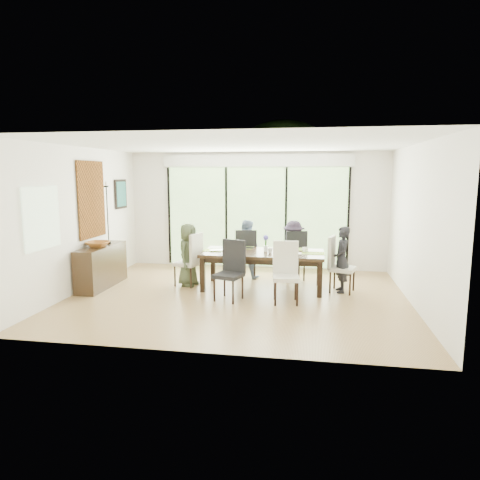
% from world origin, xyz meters
% --- Properties ---
extents(floor, '(6.00, 5.00, 0.01)m').
position_xyz_m(floor, '(0.00, 0.00, -0.01)').
color(floor, brown).
rests_on(floor, ground).
extents(ceiling, '(6.00, 5.00, 0.01)m').
position_xyz_m(ceiling, '(0.00, 0.00, 2.71)').
color(ceiling, white).
rests_on(ceiling, wall_back).
extents(wall_back, '(6.00, 0.02, 2.70)m').
position_xyz_m(wall_back, '(0.00, 2.51, 1.35)').
color(wall_back, white).
rests_on(wall_back, floor).
extents(wall_front, '(6.00, 0.02, 2.70)m').
position_xyz_m(wall_front, '(0.00, -2.51, 1.35)').
color(wall_front, white).
rests_on(wall_front, floor).
extents(wall_left, '(0.02, 5.00, 2.70)m').
position_xyz_m(wall_left, '(-3.01, 0.00, 1.35)').
color(wall_left, silver).
rests_on(wall_left, floor).
extents(wall_right, '(0.02, 5.00, 2.70)m').
position_xyz_m(wall_right, '(3.01, 0.00, 1.35)').
color(wall_right, silver).
rests_on(wall_right, floor).
extents(glass_doors, '(4.20, 0.02, 2.30)m').
position_xyz_m(glass_doors, '(0.00, 2.47, 1.20)').
color(glass_doors, '#598C3F').
rests_on(glass_doors, wall_back).
extents(blinds_header, '(4.40, 0.06, 0.28)m').
position_xyz_m(blinds_header, '(0.00, 2.46, 2.50)').
color(blinds_header, white).
rests_on(blinds_header, wall_back).
extents(mullion_a, '(0.05, 0.04, 2.30)m').
position_xyz_m(mullion_a, '(-2.10, 2.46, 1.20)').
color(mullion_a, black).
rests_on(mullion_a, wall_back).
extents(mullion_b, '(0.05, 0.04, 2.30)m').
position_xyz_m(mullion_b, '(-0.70, 2.46, 1.20)').
color(mullion_b, black).
rests_on(mullion_b, wall_back).
extents(mullion_c, '(0.05, 0.04, 2.30)m').
position_xyz_m(mullion_c, '(0.70, 2.46, 1.20)').
color(mullion_c, black).
rests_on(mullion_c, wall_back).
extents(mullion_d, '(0.05, 0.04, 2.30)m').
position_xyz_m(mullion_d, '(2.10, 2.46, 1.20)').
color(mullion_d, black).
rests_on(mullion_d, wall_back).
extents(side_window, '(0.02, 0.90, 1.00)m').
position_xyz_m(side_window, '(-2.97, -1.20, 1.50)').
color(side_window, '#8CAD7F').
rests_on(side_window, wall_left).
extents(deck, '(6.00, 1.80, 0.10)m').
position_xyz_m(deck, '(0.00, 3.40, -0.05)').
color(deck, brown).
rests_on(deck, ground).
extents(rail_top, '(6.00, 0.08, 0.06)m').
position_xyz_m(rail_top, '(0.00, 4.20, 0.55)').
color(rail_top, brown).
rests_on(rail_top, deck).
extents(foliage_left, '(3.20, 3.20, 3.20)m').
position_xyz_m(foliage_left, '(-1.80, 5.20, 1.44)').
color(foliage_left, '#14380F').
rests_on(foliage_left, ground).
extents(foliage_mid, '(4.00, 4.00, 4.00)m').
position_xyz_m(foliage_mid, '(0.40, 5.80, 1.80)').
color(foliage_mid, '#14380F').
rests_on(foliage_mid, ground).
extents(foliage_right, '(2.80, 2.80, 2.80)m').
position_xyz_m(foliage_right, '(2.20, 5.00, 1.26)').
color(foliage_right, '#14380F').
rests_on(foliage_right, ground).
extents(foliage_far, '(3.60, 3.60, 3.60)m').
position_xyz_m(foliage_far, '(-0.60, 6.50, 1.62)').
color(foliage_far, '#14380F').
rests_on(foliage_far, ground).
extents(table_top, '(2.31, 1.06, 0.06)m').
position_xyz_m(table_top, '(0.38, 0.64, 0.69)').
color(table_top, black).
rests_on(table_top, floor).
extents(table_apron, '(2.12, 0.87, 0.10)m').
position_xyz_m(table_apron, '(0.38, 0.64, 0.61)').
color(table_apron, black).
rests_on(table_apron, floor).
extents(table_leg_fl, '(0.09, 0.09, 0.66)m').
position_xyz_m(table_leg_fl, '(-0.70, 0.21, 0.33)').
color(table_leg_fl, black).
rests_on(table_leg_fl, floor).
extents(table_leg_fr, '(0.09, 0.09, 0.66)m').
position_xyz_m(table_leg_fr, '(1.46, 0.21, 0.33)').
color(table_leg_fr, black).
rests_on(table_leg_fr, floor).
extents(table_leg_bl, '(0.09, 0.09, 0.66)m').
position_xyz_m(table_leg_bl, '(-0.70, 1.07, 0.33)').
color(table_leg_bl, black).
rests_on(table_leg_bl, floor).
extents(table_leg_br, '(0.09, 0.09, 0.66)m').
position_xyz_m(table_leg_br, '(1.46, 1.07, 0.33)').
color(table_leg_br, black).
rests_on(table_leg_br, floor).
extents(chair_left_end, '(0.54, 0.54, 1.06)m').
position_xyz_m(chair_left_end, '(-1.12, 0.64, 0.53)').
color(chair_left_end, beige).
rests_on(chair_left_end, floor).
extents(chair_right_end, '(0.54, 0.54, 1.06)m').
position_xyz_m(chair_right_end, '(1.88, 0.64, 0.53)').
color(chair_right_end, beige).
rests_on(chair_right_end, floor).
extents(chair_far_left, '(0.49, 0.49, 1.06)m').
position_xyz_m(chair_far_left, '(-0.07, 1.49, 0.53)').
color(chair_far_left, black).
rests_on(chair_far_left, floor).
extents(chair_far_right, '(0.56, 0.56, 1.06)m').
position_xyz_m(chair_far_right, '(0.93, 1.49, 0.53)').
color(chair_far_right, black).
rests_on(chair_far_right, floor).
extents(chair_near_left, '(0.55, 0.55, 1.06)m').
position_xyz_m(chair_near_left, '(-0.12, -0.23, 0.53)').
color(chair_near_left, black).
rests_on(chair_near_left, floor).
extents(chair_near_right, '(0.49, 0.49, 1.06)m').
position_xyz_m(chair_near_right, '(0.88, -0.23, 0.53)').
color(chair_near_right, silver).
rests_on(chair_near_right, floor).
extents(person_left_end, '(0.46, 0.63, 1.24)m').
position_xyz_m(person_left_end, '(-1.10, 0.64, 0.62)').
color(person_left_end, '#3E4931').
rests_on(person_left_end, floor).
extents(person_right_end, '(0.43, 0.62, 1.24)m').
position_xyz_m(person_right_end, '(1.86, 0.64, 0.62)').
color(person_right_end, black).
rests_on(person_right_end, floor).
extents(person_far_left, '(0.64, 0.48, 1.24)m').
position_xyz_m(person_far_left, '(-0.07, 1.47, 0.62)').
color(person_far_left, '#778CAC').
rests_on(person_far_left, floor).
extents(person_far_right, '(0.64, 0.48, 1.24)m').
position_xyz_m(person_far_right, '(0.93, 1.47, 0.62)').
color(person_far_right, '#241C2A').
rests_on(person_far_right, floor).
extents(placemat_left, '(0.42, 0.31, 0.01)m').
position_xyz_m(placemat_left, '(-0.57, 0.64, 0.72)').
color(placemat_left, '#97BD43').
rests_on(placemat_left, table_top).
extents(placemat_right, '(0.42, 0.31, 0.01)m').
position_xyz_m(placemat_right, '(1.33, 0.64, 0.72)').
color(placemat_right, olive).
rests_on(placemat_right, table_top).
extents(placemat_far_l, '(0.42, 0.31, 0.01)m').
position_xyz_m(placemat_far_l, '(-0.07, 1.04, 0.72)').
color(placemat_far_l, '#82AD3E').
rests_on(placemat_far_l, table_top).
extents(placemat_far_r, '(0.42, 0.31, 0.01)m').
position_xyz_m(placemat_far_r, '(0.93, 1.04, 0.72)').
color(placemat_far_r, '#86B440').
rests_on(placemat_far_r, table_top).
extents(placemat_paper, '(0.42, 0.31, 0.01)m').
position_xyz_m(placemat_paper, '(-0.17, 0.34, 0.72)').
color(placemat_paper, white).
rests_on(placemat_paper, table_top).
extents(tablet_far_l, '(0.25, 0.17, 0.01)m').
position_xyz_m(tablet_far_l, '(0.03, 0.99, 0.73)').
color(tablet_far_l, black).
rests_on(tablet_far_l, table_top).
extents(tablet_far_r, '(0.23, 0.16, 0.01)m').
position_xyz_m(tablet_far_r, '(0.88, 0.99, 0.73)').
color(tablet_far_r, black).
rests_on(tablet_far_r, table_top).
extents(papers, '(0.29, 0.21, 0.00)m').
position_xyz_m(papers, '(1.08, 0.59, 0.72)').
color(papers, white).
rests_on(papers, table_top).
extents(platter_base, '(0.25, 0.25, 0.02)m').
position_xyz_m(platter_base, '(-0.17, 0.34, 0.74)').
color(platter_base, white).
rests_on(platter_base, table_top).
extents(platter_snacks, '(0.19, 0.19, 0.01)m').
position_xyz_m(platter_snacks, '(-0.17, 0.34, 0.76)').
color(platter_snacks, '#CB5B17').
rests_on(platter_snacks, table_top).
extents(vase, '(0.08, 0.08, 0.12)m').
position_xyz_m(vase, '(0.43, 0.69, 0.78)').
color(vase, silver).
rests_on(vase, table_top).
extents(hyacinth_stems, '(0.04, 0.04, 0.15)m').
position_xyz_m(hyacinth_stems, '(0.43, 0.69, 0.89)').
color(hyacinth_stems, '#337226').
rests_on(hyacinth_stems, table_top).
extents(hyacinth_blooms, '(0.11, 0.11, 0.11)m').
position_xyz_m(hyacinth_blooms, '(0.43, 0.69, 0.99)').
color(hyacinth_blooms, '#5F53D0').
rests_on(hyacinth_blooms, table_top).
extents(laptop, '(0.37, 0.31, 0.03)m').
position_xyz_m(laptop, '(-0.47, 0.54, 0.73)').
color(laptop, silver).
rests_on(laptop, table_top).
extents(cup_a, '(0.14, 0.14, 0.09)m').
position_xyz_m(cup_a, '(-0.32, 0.79, 0.77)').
color(cup_a, white).
rests_on(cup_a, table_top).
extents(cup_b, '(0.13, 0.13, 0.09)m').
position_xyz_m(cup_b, '(0.53, 0.54, 0.77)').
color(cup_b, white).
rests_on(cup_b, table_top).
extents(cup_c, '(0.13, 0.13, 0.09)m').
position_xyz_m(cup_c, '(1.18, 0.74, 0.77)').
color(cup_c, white).
rests_on(cup_c, table_top).
extents(book, '(0.23, 0.26, 0.02)m').
position_xyz_m(book, '(0.63, 0.69, 0.73)').
color(book, white).
rests_on(book, table_top).
extents(sideboard, '(0.40, 1.44, 0.81)m').
position_xyz_m(sideboard, '(-2.76, 0.26, 0.40)').
color(sideboard, black).
rests_on(sideboard, floor).
extents(bowl, '(0.43, 0.43, 0.10)m').
position_xyz_m(bowl, '(-2.76, 0.16, 0.86)').
color(bowl, brown).
rests_on(bowl, sideboard).
extents(candlestick_base, '(0.09, 0.09, 0.04)m').
position_xyz_m(candlestick_base, '(-2.76, 0.61, 0.83)').
color(candlestick_base, black).
rests_on(candlestick_base, sideboard).
extents(candlestick_shaft, '(0.02, 0.02, 1.12)m').
position_xyz_m(candlestick_shaft, '(-2.76, 0.61, 1.39)').
color(candlestick_shaft, black).
rests_on(candlestick_shaft, sideboard).
extents(candlestick_pan, '(0.09, 0.09, 0.03)m').
position_xyz_m(candlestick_pan, '(-2.76, 0.61, 1.95)').
color(candlestick_pan, black).
rests_on(candlestick_pan, sideboard).
extents(candle, '(0.03, 0.03, 0.09)m').
position_xyz_m(candle, '(-2.76, 0.61, 2.01)').
color(candle, silver).
rests_on(candle, sideboard).
extents(tapestry, '(0.02, 1.00, 1.50)m').
position_xyz_m(tapestry, '(-2.97, 0.40, 1.70)').
color(tapestry, brown).
rests_on(tapestry, wall_left).
extents(art_frame, '(0.03, 0.55, 0.65)m').
position_xyz_m(art_frame, '(-2.97, 1.70, 1.75)').
color(art_frame, black).
rests_on(art_frame, wall_left).
extents(art_canvas, '(0.01, 0.45, 0.55)m').
position_xyz_m(art_canvas, '(-2.95, 1.70, 1.75)').
color(art_canvas, '#19504D').
rests_on(art_canvas, wall_left).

